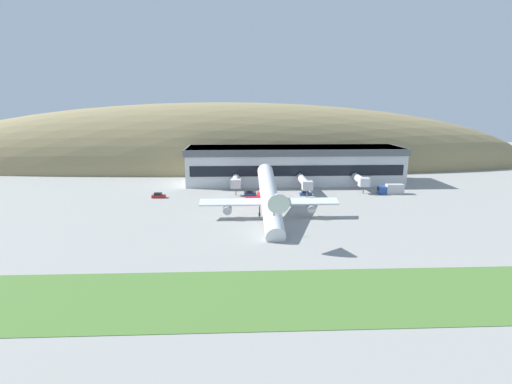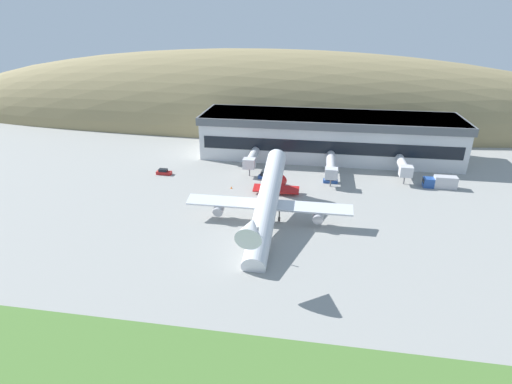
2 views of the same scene
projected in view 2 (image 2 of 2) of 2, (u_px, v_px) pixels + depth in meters
The scene contains 13 objects.
ground_plane at pixel (318, 229), 87.41m from camera, with size 417.30×417.30×0.00m, color gray.
hill_backdrop at pixel (258, 123), 173.61m from camera, with size 302.47×54.56×61.15m, color #8E7F56.
terminal_building at pixel (328, 133), 129.22m from camera, with size 82.04×21.67×13.78m.
jetway_0 at pixel (252, 159), 118.09m from camera, with size 3.38×13.19×5.43m.
jetway_1 at pixel (331, 165), 112.71m from camera, with size 3.38×17.40×5.43m.
jetway_2 at pixel (403, 166), 112.14m from camera, with size 3.38×12.46×5.43m.
cargo_airplane at pixel (268, 202), 87.58m from camera, with size 37.02×48.33×15.80m.
service_car_0 at pixel (330, 180), 111.34m from camera, with size 4.01×1.86×1.53m.
service_car_1 at pixel (265, 176), 113.97m from camera, with size 3.89×2.00×1.68m.
service_car_2 at pixel (164, 172), 117.00m from camera, with size 4.43×1.77×1.68m.
fuel_truck at pixel (441, 182), 107.67m from camera, with size 8.60×2.70×3.31m.
traffic_cone_0 at pixel (231, 187), 107.66m from camera, with size 0.52×0.52×0.58m.
traffic_cone_1 at pixel (267, 189), 106.50m from camera, with size 0.52×0.52×0.58m.
Camera 2 is at (-1.23, -77.84, 42.79)m, focal length 28.00 mm.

